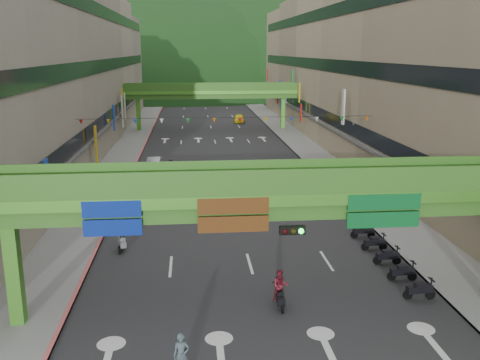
{
  "coord_description": "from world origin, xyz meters",
  "views": [
    {
      "loc": [
        -3.2,
        -16.43,
        11.94
      ],
      "look_at": [
        0.0,
        18.0,
        3.5
      ],
      "focal_mm": 40.0,
      "sensor_mm": 36.0,
      "label": 1
    }
  ],
  "objects_px": {
    "scooter_rider_mid": "(280,289)",
    "pedestrian_red": "(354,170)",
    "car_yellow": "(239,118)",
    "overpass_near": "(288,210)",
    "car_silver": "(154,164)"
  },
  "relations": [
    {
      "from": "pedestrian_red",
      "to": "overpass_near",
      "type": "bearing_deg",
      "value": -123.82
    },
    {
      "from": "car_silver",
      "to": "pedestrian_red",
      "type": "xyz_separation_m",
      "value": [
        19.2,
        -5.54,
        0.18
      ]
    },
    {
      "from": "overpass_near",
      "to": "car_silver",
      "type": "xyz_separation_m",
      "value": [
        -7.93,
        31.99,
        -4.56
      ]
    },
    {
      "from": "scooter_rider_mid",
      "to": "pedestrian_red",
      "type": "height_order",
      "value": "scooter_rider_mid"
    },
    {
      "from": "scooter_rider_mid",
      "to": "car_silver",
      "type": "height_order",
      "value": "scooter_rider_mid"
    },
    {
      "from": "pedestrian_red",
      "to": "scooter_rider_mid",
      "type": "bearing_deg",
      "value": -124.94
    },
    {
      "from": "car_silver",
      "to": "pedestrian_red",
      "type": "height_order",
      "value": "pedestrian_red"
    },
    {
      "from": "car_yellow",
      "to": "pedestrian_red",
      "type": "bearing_deg",
      "value": -75.44
    },
    {
      "from": "scooter_rider_mid",
      "to": "pedestrian_red",
      "type": "relative_size",
      "value": 1.14
    },
    {
      "from": "overpass_near",
      "to": "pedestrian_red",
      "type": "bearing_deg",
      "value": 66.93
    },
    {
      "from": "scooter_rider_mid",
      "to": "car_silver",
      "type": "xyz_separation_m",
      "value": [
        -7.85,
        30.8,
        -0.32
      ]
    },
    {
      "from": "scooter_rider_mid",
      "to": "car_silver",
      "type": "distance_m",
      "value": 31.79
    },
    {
      "from": "overpass_near",
      "to": "car_yellow",
      "type": "relative_size",
      "value": 6.55
    },
    {
      "from": "scooter_rider_mid",
      "to": "car_silver",
      "type": "bearing_deg",
      "value": 104.29
    },
    {
      "from": "car_yellow",
      "to": "pedestrian_red",
      "type": "height_order",
      "value": "pedestrian_red"
    }
  ]
}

